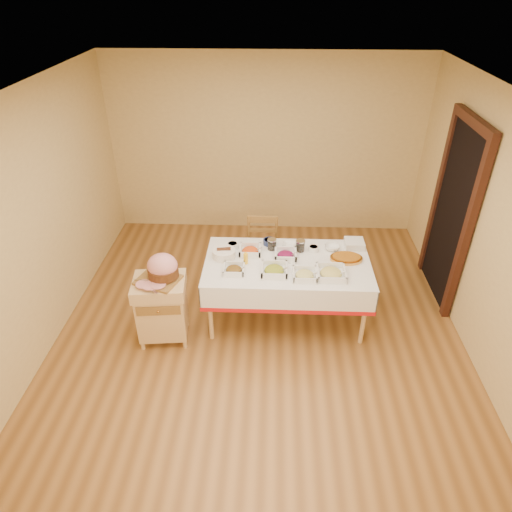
# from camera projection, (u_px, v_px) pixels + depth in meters

# --- Properties ---
(room_shell) EXTENTS (5.00, 5.00, 5.00)m
(room_shell) POSITION_uv_depth(u_px,v_px,m) (259.00, 232.00, 4.47)
(room_shell) COLOR #97642E
(room_shell) RESTS_ON ground
(doorway) EXTENTS (0.09, 1.10, 2.20)m
(doorway) POSITION_uv_depth(u_px,v_px,m) (453.00, 212.00, 5.25)
(doorway) COLOR black
(doorway) RESTS_ON ground
(dining_table) EXTENTS (1.82, 1.02, 0.76)m
(dining_table) POSITION_uv_depth(u_px,v_px,m) (287.00, 274.00, 5.09)
(dining_table) COLOR #E2BA7C
(dining_table) RESTS_ON ground
(butcher_cart) EXTENTS (0.58, 0.50, 0.77)m
(butcher_cart) POSITION_uv_depth(u_px,v_px,m) (162.00, 306.00, 4.87)
(butcher_cart) COLOR #E2BA7C
(butcher_cart) RESTS_ON ground
(dining_chair) EXTENTS (0.41, 0.39, 0.90)m
(dining_chair) POSITION_uv_depth(u_px,v_px,m) (262.00, 252.00, 5.74)
(dining_chair) COLOR olive
(dining_chair) RESTS_ON ground
(ham_on_board) EXTENTS (0.44, 0.42, 0.29)m
(ham_on_board) POSITION_uv_depth(u_px,v_px,m) (162.00, 269.00, 4.65)
(ham_on_board) COLOR olive
(ham_on_board) RESTS_ON butcher_cart
(serving_dish_a) EXTENTS (0.23, 0.22, 0.10)m
(serving_dish_a) POSITION_uv_depth(u_px,v_px,m) (234.00, 269.00, 4.82)
(serving_dish_a) COLOR white
(serving_dish_a) RESTS_ON dining_table
(serving_dish_b) EXTENTS (0.27, 0.27, 0.11)m
(serving_dish_b) POSITION_uv_depth(u_px,v_px,m) (274.00, 270.00, 4.81)
(serving_dish_b) COLOR white
(serving_dish_b) RESTS_ON dining_table
(serving_dish_c) EXTENTS (0.25, 0.25, 0.10)m
(serving_dish_c) POSITION_uv_depth(u_px,v_px,m) (305.00, 275.00, 4.74)
(serving_dish_c) COLOR white
(serving_dish_c) RESTS_ON dining_table
(serving_dish_d) EXTENTS (0.30, 0.30, 0.11)m
(serving_dish_d) POSITION_uv_depth(u_px,v_px,m) (331.00, 273.00, 4.76)
(serving_dish_d) COLOR white
(serving_dish_d) RESTS_ON dining_table
(serving_dish_e) EXTENTS (0.25, 0.24, 0.12)m
(serving_dish_e) POSITION_uv_depth(u_px,v_px,m) (250.00, 250.00, 5.14)
(serving_dish_e) COLOR white
(serving_dish_e) RESTS_ON dining_table
(serving_dish_f) EXTENTS (0.25, 0.24, 0.12)m
(serving_dish_f) POSITION_uv_depth(u_px,v_px,m) (286.00, 255.00, 5.06)
(serving_dish_f) COLOR white
(serving_dish_f) RESTS_ON dining_table
(small_bowl_left) EXTENTS (0.13, 0.13, 0.06)m
(small_bowl_left) POSITION_uv_depth(u_px,v_px,m) (233.00, 245.00, 5.24)
(small_bowl_left) COLOR white
(small_bowl_left) RESTS_ON dining_table
(small_bowl_mid) EXTENTS (0.15, 0.15, 0.06)m
(small_bowl_mid) POSITION_uv_depth(u_px,v_px,m) (269.00, 242.00, 5.31)
(small_bowl_mid) COLOR navy
(small_bowl_mid) RESTS_ON dining_table
(small_bowl_right) EXTENTS (0.12, 0.12, 0.06)m
(small_bowl_right) POSITION_uv_depth(u_px,v_px,m) (314.00, 248.00, 5.18)
(small_bowl_right) COLOR white
(small_bowl_right) RESTS_ON dining_table
(bowl_white_imported) EXTENTS (0.19, 0.19, 0.04)m
(bowl_white_imported) POSITION_uv_depth(u_px,v_px,m) (289.00, 245.00, 5.27)
(bowl_white_imported) COLOR white
(bowl_white_imported) RESTS_ON dining_table
(bowl_small_imported) EXTENTS (0.22, 0.22, 0.05)m
(bowl_small_imported) POSITION_uv_depth(u_px,v_px,m) (332.00, 247.00, 5.21)
(bowl_small_imported) COLOR white
(bowl_small_imported) RESTS_ON dining_table
(preserve_jar_left) EXTENTS (0.10, 0.10, 0.13)m
(preserve_jar_left) POSITION_uv_depth(u_px,v_px,m) (272.00, 245.00, 5.20)
(preserve_jar_left) COLOR silver
(preserve_jar_left) RESTS_ON dining_table
(preserve_jar_right) EXTENTS (0.11, 0.11, 0.14)m
(preserve_jar_right) POSITION_uv_depth(u_px,v_px,m) (300.00, 246.00, 5.17)
(preserve_jar_right) COLOR silver
(preserve_jar_right) RESTS_ON dining_table
(mustard_bottle) EXTENTS (0.05, 0.05, 0.15)m
(mustard_bottle) POSITION_uv_depth(u_px,v_px,m) (246.00, 258.00, 4.94)
(mustard_bottle) COLOR yellow
(mustard_bottle) RESTS_ON dining_table
(bread_basket) EXTENTS (0.26, 0.26, 0.11)m
(bread_basket) POSITION_uv_depth(u_px,v_px,m) (224.00, 253.00, 5.06)
(bread_basket) COLOR white
(bread_basket) RESTS_ON dining_table
(plate_stack) EXTENTS (0.22, 0.22, 0.08)m
(plate_stack) POSITION_uv_depth(u_px,v_px,m) (354.00, 244.00, 5.26)
(plate_stack) COLOR white
(plate_stack) RESTS_ON dining_table
(brass_platter) EXTENTS (0.36, 0.26, 0.05)m
(brass_platter) POSITION_uv_depth(u_px,v_px,m) (346.00, 258.00, 5.03)
(brass_platter) COLOR #C88B38
(brass_platter) RESTS_ON dining_table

